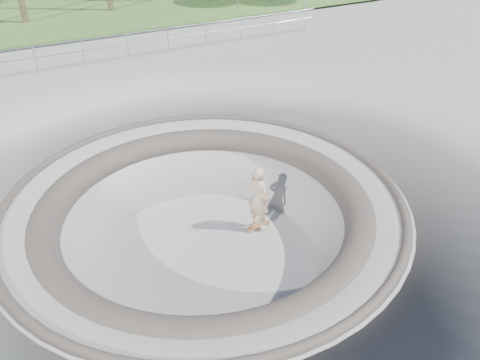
% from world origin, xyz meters
% --- Properties ---
extents(ground, '(180.00, 180.00, 0.00)m').
position_xyz_m(ground, '(0.00, 0.00, 0.00)').
color(ground, gray).
rests_on(ground, ground).
extents(skate_bowl, '(14.00, 14.00, 4.10)m').
position_xyz_m(skate_bowl, '(0.00, 0.00, -1.83)').
color(skate_bowl, gray).
rests_on(skate_bowl, ground).
extents(distant_hills, '(103.20, 45.00, 28.60)m').
position_xyz_m(distant_hills, '(3.78, 57.17, -7.02)').
color(distant_hills, brown).
rests_on(distant_hills, ground).
extents(safety_railing, '(25.00, 0.06, 1.03)m').
position_xyz_m(safety_railing, '(0.00, 12.00, 0.69)').
color(safety_railing, '#989CA0').
rests_on(safety_railing, ground).
extents(skateboard, '(0.78, 0.29, 0.08)m').
position_xyz_m(skateboard, '(1.88, 0.34, -1.84)').
color(skateboard, '#9B5B3E').
rests_on(skateboard, ground).
extents(skater, '(0.67, 0.84, 2.01)m').
position_xyz_m(skater, '(1.88, 0.34, -0.82)').
color(skater, tan).
rests_on(skater, skateboard).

